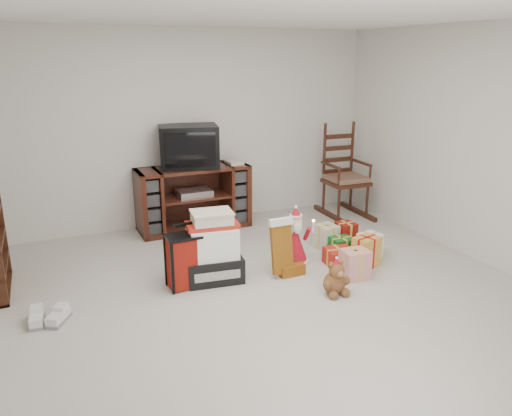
{
  "coord_description": "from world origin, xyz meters",
  "views": [
    {
      "loc": [
        -1.77,
        -3.74,
        2.16
      ],
      "look_at": [
        0.12,
        0.6,
        0.7
      ],
      "focal_mm": 35.0,
      "sensor_mm": 36.0,
      "label": 1
    }
  ],
  "objects_px": {
    "teddy_bear": "(335,280)",
    "mrs_claus_figurine": "(221,256)",
    "rocking_chair": "(343,183)",
    "red_suitcase": "(190,260)",
    "sneaker_pair": "(48,318)",
    "tv_stand": "(194,198)",
    "santa_figurine": "(295,242)",
    "gift_cluster": "(349,248)",
    "crt_television": "(189,146)",
    "gift_pile": "(213,251)"
  },
  "relations": [
    {
      "from": "rocking_chair",
      "to": "sneaker_pair",
      "type": "bearing_deg",
      "value": -156.81
    },
    {
      "from": "santa_figurine",
      "to": "gift_cluster",
      "type": "distance_m",
      "value": 0.62
    },
    {
      "from": "gift_pile",
      "to": "crt_television",
      "type": "xyz_separation_m",
      "value": [
        0.25,
        1.6,
        0.77
      ]
    },
    {
      "from": "teddy_bear",
      "to": "gift_pile",
      "type": "bearing_deg",
      "value": 141.22
    },
    {
      "from": "mrs_claus_figurine",
      "to": "red_suitcase",
      "type": "bearing_deg",
      "value": -163.8
    },
    {
      "from": "santa_figurine",
      "to": "teddy_bear",
      "type": "bearing_deg",
      "value": -90.47
    },
    {
      "from": "gift_pile",
      "to": "sneaker_pair",
      "type": "height_order",
      "value": "gift_pile"
    },
    {
      "from": "rocking_chair",
      "to": "sneaker_pair",
      "type": "distance_m",
      "value": 4.25
    },
    {
      "from": "tv_stand",
      "to": "gift_pile",
      "type": "bearing_deg",
      "value": -101.08
    },
    {
      "from": "santa_figurine",
      "to": "mrs_claus_figurine",
      "type": "height_order",
      "value": "santa_figurine"
    },
    {
      "from": "rocking_chair",
      "to": "santa_figurine",
      "type": "height_order",
      "value": "rocking_chair"
    },
    {
      "from": "teddy_bear",
      "to": "mrs_claus_figurine",
      "type": "relative_size",
      "value": 0.57
    },
    {
      "from": "rocking_chair",
      "to": "gift_cluster",
      "type": "bearing_deg",
      "value": -119.03
    },
    {
      "from": "gift_pile",
      "to": "tv_stand",
      "type": "bearing_deg",
      "value": 86.57
    },
    {
      "from": "tv_stand",
      "to": "rocking_chair",
      "type": "relative_size",
      "value": 1.08
    },
    {
      "from": "red_suitcase",
      "to": "tv_stand",
      "type": "bearing_deg",
      "value": 69.25
    },
    {
      "from": "santa_figurine",
      "to": "sneaker_pair",
      "type": "height_order",
      "value": "santa_figurine"
    },
    {
      "from": "mrs_claus_figurine",
      "to": "crt_television",
      "type": "xyz_separation_m",
      "value": [
        0.14,
        1.55,
        0.85
      ]
    },
    {
      "from": "rocking_chair",
      "to": "mrs_claus_figurine",
      "type": "height_order",
      "value": "rocking_chair"
    },
    {
      "from": "santa_figurine",
      "to": "rocking_chair",
      "type": "bearing_deg",
      "value": 41.75
    },
    {
      "from": "rocking_chair",
      "to": "teddy_bear",
      "type": "bearing_deg",
      "value": -123.12
    },
    {
      "from": "tv_stand",
      "to": "red_suitcase",
      "type": "distance_m",
      "value": 1.73
    },
    {
      "from": "mrs_claus_figurine",
      "to": "crt_television",
      "type": "distance_m",
      "value": 1.77
    },
    {
      "from": "tv_stand",
      "to": "rocking_chair",
      "type": "distance_m",
      "value": 2.1
    },
    {
      "from": "gift_pile",
      "to": "gift_cluster",
      "type": "xyz_separation_m",
      "value": [
        1.55,
        -0.09,
        -0.18
      ]
    },
    {
      "from": "rocking_chair",
      "to": "red_suitcase",
      "type": "xyz_separation_m",
      "value": [
        -2.62,
        -1.37,
        -0.18
      ]
    },
    {
      "from": "red_suitcase",
      "to": "teddy_bear",
      "type": "height_order",
      "value": "red_suitcase"
    },
    {
      "from": "red_suitcase",
      "to": "sneaker_pair",
      "type": "height_order",
      "value": "red_suitcase"
    },
    {
      "from": "rocking_chair",
      "to": "gift_pile",
      "type": "relative_size",
      "value": 1.9
    },
    {
      "from": "sneaker_pair",
      "to": "santa_figurine",
      "type": "bearing_deg",
      "value": 21.43
    },
    {
      "from": "gift_pile",
      "to": "mrs_claus_figurine",
      "type": "bearing_deg",
      "value": 33.33
    },
    {
      "from": "red_suitcase",
      "to": "crt_television",
      "type": "distance_m",
      "value": 1.9
    },
    {
      "from": "santa_figurine",
      "to": "crt_television",
      "type": "distance_m",
      "value": 1.89
    },
    {
      "from": "tv_stand",
      "to": "teddy_bear",
      "type": "height_order",
      "value": "tv_stand"
    },
    {
      "from": "red_suitcase",
      "to": "gift_pile",
      "type": "bearing_deg",
      "value": 8.69
    },
    {
      "from": "sneaker_pair",
      "to": "crt_television",
      "type": "height_order",
      "value": "crt_television"
    },
    {
      "from": "tv_stand",
      "to": "red_suitcase",
      "type": "relative_size",
      "value": 2.28
    },
    {
      "from": "santa_figurine",
      "to": "crt_television",
      "type": "relative_size",
      "value": 0.78
    },
    {
      "from": "tv_stand",
      "to": "mrs_claus_figurine",
      "type": "relative_size",
      "value": 2.51
    },
    {
      "from": "red_suitcase",
      "to": "gift_cluster",
      "type": "distance_m",
      "value": 1.81
    },
    {
      "from": "sneaker_pair",
      "to": "red_suitcase",
      "type": "bearing_deg",
      "value": 23.28
    },
    {
      "from": "santa_figurine",
      "to": "crt_television",
      "type": "xyz_separation_m",
      "value": [
        -0.7,
        1.54,
        0.83
      ]
    },
    {
      "from": "red_suitcase",
      "to": "sneaker_pair",
      "type": "bearing_deg",
      "value": -173.71
    },
    {
      "from": "gift_pile",
      "to": "red_suitcase",
      "type": "height_order",
      "value": "gift_pile"
    },
    {
      "from": "rocking_chair",
      "to": "mrs_claus_figurine",
      "type": "xyz_separation_m",
      "value": [
        -2.26,
        -1.27,
        -0.23
      ]
    },
    {
      "from": "sneaker_pair",
      "to": "crt_television",
      "type": "bearing_deg",
      "value": 60.11
    },
    {
      "from": "gift_pile",
      "to": "gift_cluster",
      "type": "height_order",
      "value": "gift_pile"
    },
    {
      "from": "rocking_chair",
      "to": "tv_stand",
      "type": "bearing_deg",
      "value": 174.15
    },
    {
      "from": "teddy_bear",
      "to": "gift_cluster",
      "type": "relative_size",
      "value": 0.31
    },
    {
      "from": "tv_stand",
      "to": "santa_figurine",
      "type": "distance_m",
      "value": 1.68
    }
  ]
}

